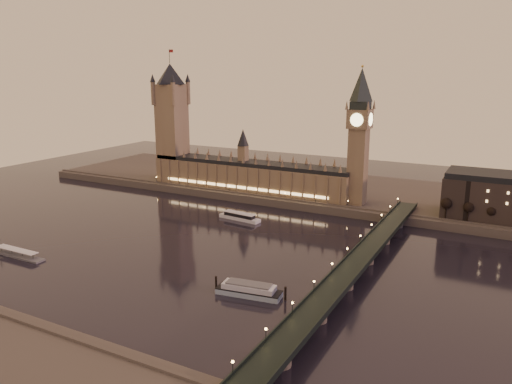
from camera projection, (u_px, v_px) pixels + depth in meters
The scene contains 12 objects.
ground at pixel (212, 247), 308.12m from camera, with size 700.00×700.00×0.00m, color black.
far_embankment at pixel (344, 192), 435.20m from camera, with size 560.00×130.00×6.00m, color #423D35.
palace_of_westminster at pixel (249, 172), 424.99m from camera, with size 180.00×26.62×52.00m.
victoria_tower at pixel (172, 116), 450.92m from camera, with size 31.68×31.68×118.00m.
big_ben at pixel (359, 128), 371.99m from camera, with size 17.68×17.68×104.00m.
westminster_bridge at pixel (357, 265), 265.03m from camera, with size 13.20×260.00×15.30m.
bare_tree_0 at pixel (445, 206), 342.88m from camera, with size 6.32×6.32×12.84m.
bare_tree_1 at pixel (469, 208), 335.98m from camera, with size 6.32×6.32×12.84m.
bare_tree_2 at pixel (494, 211), 329.09m from camera, with size 6.32×6.32×12.84m.
cruise_boat_a at pixel (240, 217), 363.63m from camera, with size 33.48×10.83×5.26m.
moored_barge at pixel (249, 290), 241.43m from camera, with size 36.75×13.36×6.80m.
pontoon_pier at pixel (18, 255), 292.02m from camera, with size 38.79×6.47×10.34m.
Camera 1 is at (160.73, -244.27, 106.47)m, focal length 35.00 mm.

